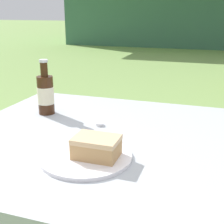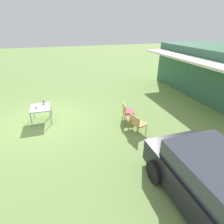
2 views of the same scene
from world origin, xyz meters
TOP-DOWN VIEW (x-y plane):
  - patio_table at (0.00, 0.00)m, footprint 0.96×0.87m
  - cake_on_plate at (0.03, -0.16)m, footprint 0.25×0.25m
  - cola_bottle_near at (-0.28, 0.15)m, footprint 0.06×0.06m
  - fork at (-0.04, -0.15)m, footprint 0.16×0.05m
  - loose_bottle_cap at (-0.04, 0.09)m, footprint 0.03×0.03m

SIDE VIEW (x-z plane):
  - patio_table at x=0.00m, z-range 0.29..0.99m
  - fork at x=-0.04m, z-range 0.70..0.70m
  - loose_bottle_cap at x=-0.04m, z-range 0.70..0.71m
  - cake_on_plate at x=0.03m, z-range 0.69..0.75m
  - cola_bottle_near at x=-0.28m, z-range 0.67..0.88m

